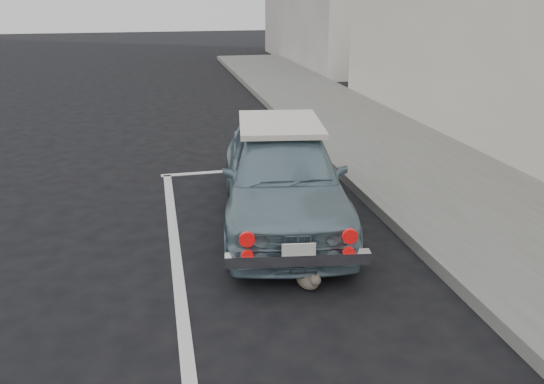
# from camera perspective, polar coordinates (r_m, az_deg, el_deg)

# --- Properties ---
(pline_front) EXTENTS (3.00, 0.12, 0.01)m
(pline_front) POSITION_cam_1_polar(r_m,az_deg,el_deg) (8.97, -2.25, 2.43)
(pline_front) COLOR silver
(pline_front) RESTS_ON ground
(pline_side) EXTENTS (0.12, 7.00, 0.01)m
(pline_side) POSITION_cam_1_polar(r_m,az_deg,el_deg) (5.64, -9.99, -9.60)
(pline_side) COLOR silver
(pline_side) RESTS_ON ground
(retro_coupe) EXTENTS (2.04, 3.92, 1.27)m
(retro_coupe) POSITION_cam_1_polar(r_m,az_deg,el_deg) (6.79, 1.10, 2.01)
(retro_coupe) COLOR #73909E
(retro_coupe) RESTS_ON ground
(cat) EXTENTS (0.28, 0.42, 0.23)m
(cat) POSITION_cam_1_polar(r_m,az_deg,el_deg) (5.43, 3.93, -9.34)
(cat) COLOR brown
(cat) RESTS_ON ground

